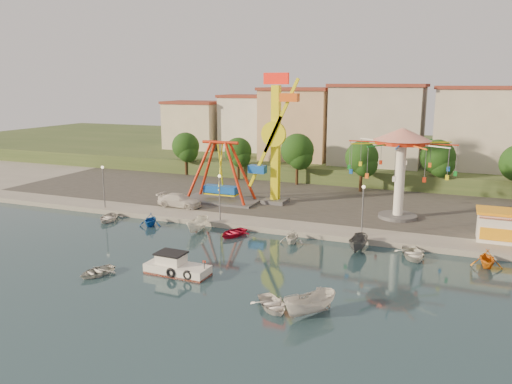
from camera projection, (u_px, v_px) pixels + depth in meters
The scene contains 34 objects.
ground at pixel (238, 275), 42.08m from camera, with size 200.00×200.00×0.00m, color #122A33.
quay_deck at pixel (365, 164), 98.24m from camera, with size 200.00×100.00×0.60m, color #9E998E.
asphalt_pad at pixel (326, 195), 69.16m from camera, with size 90.00×28.00×0.01m, color #4C4944.
hill_terrace at pixel (370, 155), 102.52m from camera, with size 200.00×60.00×3.00m, color #384C26.
pirate_ship_ride at pixel (221, 173), 64.87m from camera, with size 10.00×5.00×8.00m.
kamikaze_tower at pixel (277, 142), 62.95m from camera, with size 4.91×3.10×16.50m.
wave_swinger at pixel (401, 153), 55.99m from camera, with size 11.60×11.60×10.40m.
booth_left at pixel (505, 226), 48.81m from camera, with size 5.40×3.78×3.08m.
lamp_post_0 at pixel (104, 188), 61.94m from camera, with size 0.14×0.14×5.00m, color #59595E.
lamp_post_1 at pixel (220, 199), 56.12m from camera, with size 0.14×0.14×5.00m, color #59595E.
lamp_post_2 at pixel (362, 212), 50.30m from camera, with size 0.14×0.14×5.00m, color #59595E.
tree_0 at pixel (186, 146), 83.91m from camera, with size 4.60×4.60×7.19m.
tree_1 at pixel (238, 151), 79.66m from camera, with size 4.35×4.35×6.80m.
tree_2 at pixel (297, 150), 75.48m from camera, with size 5.02×5.02×7.85m.
tree_3 at pixel (362, 157), 70.60m from camera, with size 4.68×4.68×7.32m.
tree_4 at pixel (438, 157), 69.64m from camera, with size 4.86×4.86×7.60m.
building_0 at pixel (175, 121), 94.09m from camera, with size 9.26×9.53×11.87m, color beige.
building_1 at pixel (245, 129), 94.88m from camera, with size 12.33×9.01×8.63m, color silver.
building_2 at pixel (312, 124), 90.34m from camera, with size 11.95×9.28×11.23m, color tan.
building_3 at pixel (388, 134), 82.68m from camera, with size 12.59×10.50×9.20m, color beige.
building_4 at pixel (475, 135), 80.86m from camera, with size 10.75×9.23×9.24m, color beige.
cabin_motorboat at pixel (176, 268), 42.21m from camera, with size 5.63×2.39×1.96m.
rowboat_a at pixel (272, 304), 35.58m from camera, with size 2.54×3.56×0.74m, color white.
rowboat_b at pixel (96, 271), 41.92m from camera, with size 2.30×3.22×0.67m, color silver.
skiff at pixel (310, 304), 34.47m from camera, with size 1.65×4.38×1.69m, color silver.
van at pixel (180, 200), 62.66m from camera, with size 2.31×5.69×1.65m, color silver.
moored_boat_0 at pixel (108, 218), 58.54m from camera, with size 2.73×3.83×0.79m, color silver.
moored_boat_1 at pixel (150, 220), 56.34m from camera, with size 2.45×2.83×1.49m, color #1451B0.
moored_boat_2 at pixel (197, 225), 54.14m from camera, with size 1.51×4.01×1.55m, color white.
moored_boat_3 at pixel (233, 233), 52.69m from camera, with size 2.54×3.56×0.74m, color #B50E2D.
moored_boat_4 at pixel (292, 236), 50.22m from camera, with size 2.42×2.80×1.48m, color silver.
moored_boat_5 at pixel (358, 244), 47.79m from camera, with size 1.51×4.00×1.55m, color #505154.
moored_boat_6 at pixel (413, 254), 46.03m from camera, with size 2.93×4.10×0.85m, color silver.
moored_boat_7 at pixel (487, 258), 43.69m from camera, with size 2.63×3.04×1.60m, color orange.
Camera 1 is at (16.16, -36.22, 15.79)m, focal length 35.00 mm.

